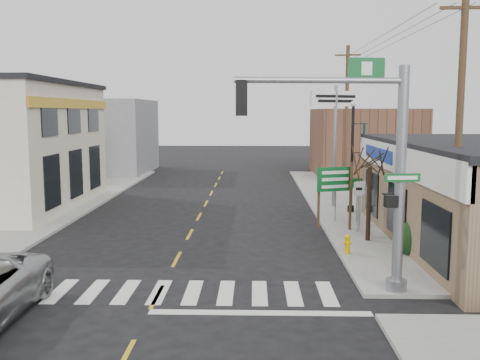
{
  "coord_description": "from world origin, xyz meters",
  "views": [
    {
      "loc": [
        2.82,
        -14.96,
        5.36
      ],
      "look_at": [
        2.29,
        5.05,
        2.8
      ],
      "focal_mm": 40.0,
      "sensor_mm": 36.0,
      "label": 1
    }
  ],
  "objects_px": {
    "guide_sign": "(335,186)",
    "dance_center_sign": "(335,116)",
    "lamp_post": "(353,148)",
    "utility_pole_far": "(346,117)",
    "bare_tree": "(370,154)",
    "fire_hydrant": "(347,243)",
    "utility_pole_near": "(459,129)",
    "traffic_signal_pole": "(373,155)"
  },
  "relations": [
    {
      "from": "traffic_signal_pole",
      "to": "utility_pole_far",
      "type": "xyz_separation_m",
      "value": [
        2.7,
        20.41,
        0.89
      ]
    },
    {
      "from": "fire_hydrant",
      "to": "bare_tree",
      "type": "bearing_deg",
      "value": 60.35
    },
    {
      "from": "fire_hydrant",
      "to": "bare_tree",
      "type": "distance_m",
      "value": 3.99
    },
    {
      "from": "lamp_post",
      "to": "utility_pole_far",
      "type": "xyz_separation_m",
      "value": [
        0.94,
        7.87,
        1.53
      ]
    },
    {
      "from": "bare_tree",
      "to": "utility_pole_near",
      "type": "distance_m",
      "value": 4.54
    },
    {
      "from": "guide_sign",
      "to": "utility_pole_far",
      "type": "distance_m",
      "value": 12.83
    },
    {
      "from": "lamp_post",
      "to": "guide_sign",
      "type": "bearing_deg",
      "value": -125.51
    },
    {
      "from": "traffic_signal_pole",
      "to": "bare_tree",
      "type": "relative_size",
      "value": 1.49
    },
    {
      "from": "utility_pole_near",
      "to": "lamp_post",
      "type": "bearing_deg",
      "value": 99.41
    },
    {
      "from": "lamp_post",
      "to": "utility_pole_far",
      "type": "height_order",
      "value": "utility_pole_far"
    },
    {
      "from": "traffic_signal_pole",
      "to": "lamp_post",
      "type": "relative_size",
      "value": 1.16
    },
    {
      "from": "guide_sign",
      "to": "lamp_post",
      "type": "distance_m",
      "value": 4.85
    },
    {
      "from": "traffic_signal_pole",
      "to": "guide_sign",
      "type": "bearing_deg",
      "value": 82.13
    },
    {
      "from": "fire_hydrant",
      "to": "dance_center_sign",
      "type": "bearing_deg",
      "value": 84.52
    },
    {
      "from": "fire_hydrant",
      "to": "bare_tree",
      "type": "relative_size",
      "value": 0.16
    },
    {
      "from": "guide_sign",
      "to": "lamp_post",
      "type": "relative_size",
      "value": 0.52
    },
    {
      "from": "dance_center_sign",
      "to": "utility_pole_near",
      "type": "relative_size",
      "value": 0.73
    },
    {
      "from": "fire_hydrant",
      "to": "utility_pole_far",
      "type": "bearing_deg",
      "value": 80.83
    },
    {
      "from": "lamp_post",
      "to": "utility_pole_far",
      "type": "relative_size",
      "value": 0.61
    },
    {
      "from": "traffic_signal_pole",
      "to": "lamp_post",
      "type": "bearing_deg",
      "value": 75.4
    },
    {
      "from": "bare_tree",
      "to": "utility_pole_near",
      "type": "bearing_deg",
      "value": -62.97
    },
    {
      "from": "fire_hydrant",
      "to": "utility_pole_near",
      "type": "relative_size",
      "value": 0.08
    },
    {
      "from": "fire_hydrant",
      "to": "dance_center_sign",
      "type": "distance_m",
      "value": 11.22
    },
    {
      "from": "dance_center_sign",
      "to": "utility_pole_far",
      "type": "distance_m",
      "value": 6.36
    },
    {
      "from": "lamp_post",
      "to": "utility_pole_near",
      "type": "bearing_deg",
      "value": -97.26
    },
    {
      "from": "dance_center_sign",
      "to": "utility_pole_far",
      "type": "bearing_deg",
      "value": 50.44
    },
    {
      "from": "traffic_signal_pole",
      "to": "fire_hydrant",
      "type": "bearing_deg",
      "value": 82.46
    },
    {
      "from": "utility_pole_far",
      "to": "dance_center_sign",
      "type": "bearing_deg",
      "value": -97.15
    },
    {
      "from": "guide_sign",
      "to": "fire_hydrant",
      "type": "height_order",
      "value": "guide_sign"
    },
    {
      "from": "guide_sign",
      "to": "dance_center_sign",
      "type": "height_order",
      "value": "dance_center_sign"
    },
    {
      "from": "lamp_post",
      "to": "dance_center_sign",
      "type": "xyz_separation_m",
      "value": [
        -0.72,
        1.73,
        1.67
      ]
    },
    {
      "from": "dance_center_sign",
      "to": "traffic_signal_pole",
      "type": "bearing_deg",
      "value": -118.63
    },
    {
      "from": "utility_pole_near",
      "to": "utility_pole_far",
      "type": "bearing_deg",
      "value": 92.86
    },
    {
      "from": "lamp_post",
      "to": "bare_tree",
      "type": "xyz_separation_m",
      "value": [
        -0.5,
        -6.33,
        0.2
      ]
    },
    {
      "from": "guide_sign",
      "to": "dance_center_sign",
      "type": "relative_size",
      "value": 0.46
    },
    {
      "from": "traffic_signal_pole",
      "to": "bare_tree",
      "type": "distance_m",
      "value": 6.35
    },
    {
      "from": "lamp_post",
      "to": "utility_pole_far",
      "type": "bearing_deg",
      "value": 67.6
    },
    {
      "from": "dance_center_sign",
      "to": "utility_pole_near",
      "type": "height_order",
      "value": "utility_pole_near"
    },
    {
      "from": "lamp_post",
      "to": "bare_tree",
      "type": "distance_m",
      "value": 6.36
    },
    {
      "from": "dance_center_sign",
      "to": "bare_tree",
      "type": "distance_m",
      "value": 8.2
    },
    {
      "from": "lamp_post",
      "to": "bare_tree",
      "type": "bearing_deg",
      "value": -110.08
    },
    {
      "from": "guide_sign",
      "to": "fire_hydrant",
      "type": "xyz_separation_m",
      "value": [
        -0.11,
        -4.07,
        -1.56
      ]
    }
  ]
}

